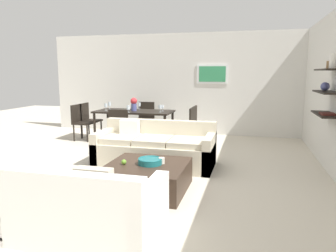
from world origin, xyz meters
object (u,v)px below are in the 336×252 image
at_px(candle_jar, 162,161).
at_px(wine_glass_right_near, 160,107).
at_px(wine_glass_left_far, 109,104).
at_px(wine_glass_head, 139,105).
at_px(dining_chair_right_far, 190,122).
at_px(dining_chair_foot, 121,126).
at_px(sofa_beige, 155,149).
at_px(dining_chair_left_near, 81,120).
at_px(loveseat_white, 84,209).
at_px(dining_chair_head, 145,116).
at_px(decorative_bowl, 150,161).
at_px(centerpiece_vase, 134,104).
at_px(dining_chair_right_near, 187,124).
at_px(apple_on_coffee_table, 124,162).
at_px(wine_glass_foot, 128,108).
at_px(coffee_table, 147,177).
at_px(wine_glass_left_near, 106,106).
at_px(wine_glass_right_far, 163,107).
at_px(dining_chair_left_far, 88,118).
at_px(dining_table, 134,114).

relative_size(candle_jar, wine_glass_right_near, 0.53).
xyz_separation_m(wine_glass_left_far, wine_glass_head, (0.69, 0.26, -0.02)).
height_order(dining_chair_right_far, dining_chair_foot, same).
relative_size(wine_glass_left_far, wine_glass_head, 1.12).
height_order(sofa_beige, dining_chair_right_far, dining_chair_right_far).
bearing_deg(dining_chair_left_near, wine_glass_right_near, 2.46).
distance_m(sofa_beige, loveseat_white, 2.61).
height_order(dining_chair_right_far, wine_glass_head, wine_glass_head).
distance_m(loveseat_white, dining_chair_head, 5.39).
xyz_separation_m(decorative_bowl, centerpiece_vase, (-1.36, 3.00, 0.50)).
height_order(dining_chair_right_near, wine_glass_left_far, wine_glass_left_far).
bearing_deg(apple_on_coffee_table, wine_glass_foot, 110.21).
bearing_deg(loveseat_white, candle_jar, 74.47).
distance_m(coffee_table, wine_glass_head, 3.73).
xyz_separation_m(dining_chair_right_near, wine_glass_foot, (-1.33, -0.18, 0.36)).
relative_size(dining_chair_head, dining_chair_foot, 1.00).
height_order(coffee_table, dining_chair_right_far, dining_chair_right_far).
relative_size(wine_glass_left_near, wine_glass_left_far, 0.90).
height_order(coffee_table, wine_glass_right_far, wine_glass_right_far).
bearing_deg(dining_chair_right_near, dining_chair_foot, -154.28).
xyz_separation_m(dining_chair_foot, centerpiece_vase, (0.01, 0.80, 0.42)).
bearing_deg(dining_chair_foot, dining_chair_left_far, 142.37).
bearing_deg(dining_chair_left_near, wine_glass_right_far, 8.42).
height_order(loveseat_white, centerpiece_vase, centerpiece_vase).
xyz_separation_m(loveseat_white, wine_glass_right_far, (-0.43, 4.54, 0.56)).
bearing_deg(wine_glass_left_far, wine_glass_left_near, -90.00).
height_order(candle_jar, dining_chair_left_far, dining_chair_left_far).
bearing_deg(centerpiece_vase, dining_chair_right_near, -6.96).
xyz_separation_m(sofa_beige, dining_chair_right_far, (0.26, 2.01, 0.21)).
xyz_separation_m(dining_chair_right_near, wine_glass_right_far, (-0.65, 0.30, 0.34)).
height_order(candle_jar, wine_glass_right_far, wine_glass_right_far).
bearing_deg(dining_chair_foot, wine_glass_left_far, 126.07).
xyz_separation_m(loveseat_white, wine_glass_foot, (-1.11, 4.06, 0.57)).
bearing_deg(apple_on_coffee_table, wine_glass_left_far, 117.73).
xyz_separation_m(loveseat_white, dining_chair_left_far, (-2.45, 4.62, 0.21)).
height_order(loveseat_white, dining_chair_left_near, dining_chair_left_near).
bearing_deg(centerpiece_vase, wine_glass_foot, -91.88).
bearing_deg(dining_chair_right_far, wine_glass_right_far, -172.37).
xyz_separation_m(dining_chair_head, dining_chair_left_near, (-1.33, -1.03, 0.00)).
bearing_deg(dining_chair_left_far, centerpiece_vase, -9.47).
bearing_deg(candle_jar, dining_chair_left_near, 135.86).
bearing_deg(candle_jar, wine_glass_head, 114.53).
bearing_deg(wine_glass_left_far, candle_jar, -54.28).
relative_size(dining_table, wine_glass_right_near, 11.09).
height_order(dining_chair_head, wine_glass_right_near, wine_glass_right_near).
height_order(apple_on_coffee_table, wine_glass_right_far, wine_glass_right_far).
xyz_separation_m(wine_glass_left_near, wine_glass_right_far, (1.37, 0.21, -0.02)).
distance_m(loveseat_white, decorative_bowl, 1.43).
relative_size(sofa_beige, wine_glass_head, 12.64).
bearing_deg(dining_chair_left_near, dining_chair_left_far, 90.00).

